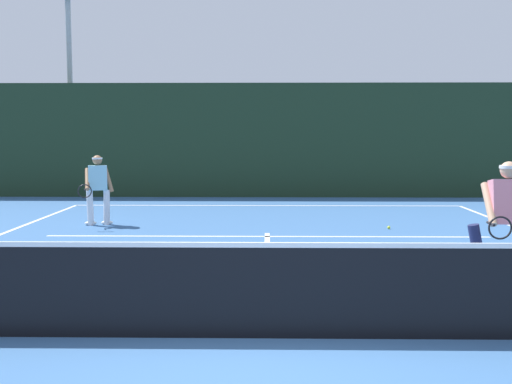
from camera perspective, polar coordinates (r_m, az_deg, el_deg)
name	(u,v)px	position (r m, az deg, el deg)	size (l,w,h in m)	color
ground_plane	(268,338)	(6.33, 1.11, -13.35)	(80.00, 80.00, 0.00)	#396498
court_line_baseline_far	(267,206)	(17.22, 1.02, -1.26)	(10.71, 0.10, 0.01)	white
court_line_service	(267,236)	(12.16, 1.04, -4.12)	(8.73, 0.10, 0.01)	white
court_line_centre	(267,268)	(9.41, 1.06, -7.00)	(0.10, 6.40, 0.01)	white
tennis_net	(268,289)	(6.18, 1.12, -8.97)	(11.73, 0.09, 1.07)	#1E4723
player_near	(507,218)	(8.76, 22.16, -2.25)	(0.99, 0.85, 1.67)	#1E234C
player_far	(98,187)	(13.98, -14.42, 0.45)	(0.66, 0.88, 1.54)	silver
tennis_ball	(389,227)	(13.39, 12.17, -3.22)	(0.07, 0.07, 0.07)	#D1E033
back_fence_windscreen	(267,140)	(19.37, 1.03, 4.79)	(23.44, 0.12, 3.57)	#1B301E
light_pole	(70,66)	(21.91, -16.85, 11.05)	(0.55, 0.44, 6.82)	#9EA39E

